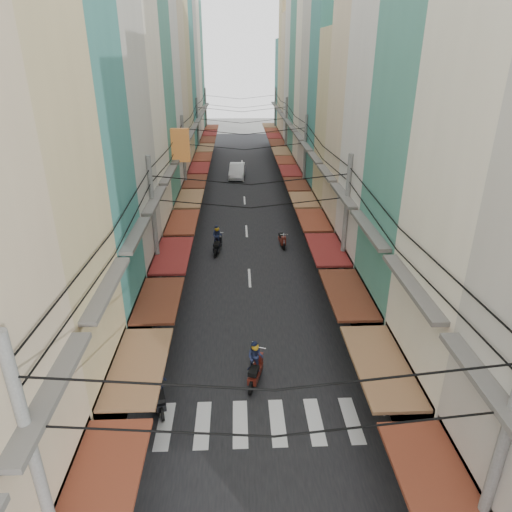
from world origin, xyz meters
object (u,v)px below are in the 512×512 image
object	(u,v)px
white_car	(237,178)
market_umbrella	(419,334)
bicycle	(415,368)
traffic_sign	(390,374)

from	to	relation	value
white_car	market_umbrella	size ratio (longest dim) A/B	2.02
bicycle	traffic_sign	xyz separation A→B (m)	(-2.24, -2.82, 1.98)
white_car	market_umbrella	distance (m)	35.28
bicycle	traffic_sign	distance (m)	4.11
bicycle	traffic_sign	size ratio (longest dim) A/B	0.56
traffic_sign	white_car	bearing A→B (deg)	98.48
traffic_sign	market_umbrella	bearing A→B (deg)	47.97
bicycle	white_car	bearing A→B (deg)	31.14
white_car	bicycle	world-z (taller)	white_car
market_umbrella	traffic_sign	bearing A→B (deg)	-132.03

